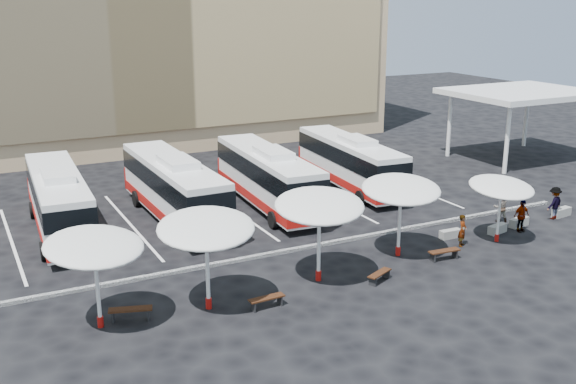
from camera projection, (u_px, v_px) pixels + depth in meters
name	position (u px, v px, depth m)	size (l,w,h in m)	color
ground	(298.00, 254.00, 32.12)	(120.00, 120.00, 0.00)	black
service_canopy	(521.00, 94.00, 49.83)	(10.00, 8.00, 5.20)	white
curb_divider	(293.00, 250.00, 32.53)	(34.00, 0.25, 0.15)	black
bay_lines	(233.00, 209.00, 38.95)	(24.15, 12.00, 0.01)	white
bus_0	(58.00, 200.00, 34.60)	(3.02, 11.21, 3.52)	white
bus_1	(173.00, 187.00, 36.64)	(2.79, 11.62, 3.68)	white
bus_2	(267.00, 176.00, 39.01)	(3.19, 11.50, 3.61)	white
bus_3	(350.00, 161.00, 42.82)	(3.20, 11.10, 3.47)	white
sunshade_0	(94.00, 247.00, 24.20)	(4.67, 4.69, 3.74)	white
sunshade_1	(206.00, 228.00, 25.64)	(4.65, 4.68, 3.94)	white
sunshade_2	(319.00, 206.00, 28.26)	(4.93, 4.96, 3.99)	white
sunshade_3	(401.00, 190.00, 31.12)	(4.77, 4.80, 3.84)	white
sunshade_4	(501.00, 187.00, 33.07)	(3.28, 3.32, 3.32)	white
wood_bench_0	(130.00, 311.00, 25.47)	(1.69, 0.92, 0.50)	black
wood_bench_1	(267.00, 300.00, 26.52)	(1.50, 0.46, 0.46)	black
wood_bench_2	(380.00, 275.00, 28.96)	(1.43, 0.91, 0.43)	black
wood_bench_3	(444.00, 252.00, 31.38)	(1.58, 0.54, 0.48)	black
conc_bench_0	(450.00, 234.00, 34.27)	(1.15, 0.38, 0.43)	gray
conc_bench_1	(497.00, 229.00, 34.97)	(1.20, 0.40, 0.45)	gray
conc_bench_2	(519.00, 222.00, 36.00)	(1.24, 0.41, 0.47)	gray
conc_bench_3	(561.00, 212.00, 37.65)	(1.26, 0.42, 0.47)	gray
passenger_0	(463.00, 230.00, 33.03)	(0.58, 0.38, 1.60)	black
passenger_1	(501.00, 207.00, 36.57)	(0.79, 0.62, 1.63)	black
passenger_2	(521.00, 216.00, 35.02)	(1.02, 0.42, 1.73)	black
passenger_3	(554.00, 203.00, 37.03)	(1.17, 0.67, 1.82)	black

